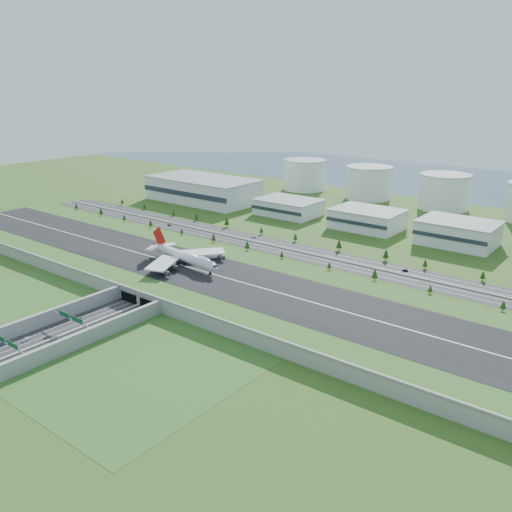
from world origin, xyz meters
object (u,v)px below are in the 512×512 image
Objects in this scene: car_0 at (78,318)px; car_1 at (26,339)px; fuel_tank_a at (305,175)px; car_4 at (170,225)px; car_5 at (405,270)px; boeing_747 at (185,257)px; car_3 at (3,369)px; car_2 at (104,324)px; car_7 at (253,237)px.

car_1 reaches higher than car_0.
fuel_tank_a is 409.31m from car_0.
car_4 is (-111.53, 204.29, 0.04)m from car_1.
car_5 is (218.96, -207.34, -16.68)m from fuel_tank_a.
boeing_747 is 16.35× the size of car_5.
boeing_747 is 142.51m from car_3.
car_4 reaches higher than car_5.
car_0 is at bearing -49.62° from car_5.
car_0 is 205.11m from car_4.
car_4 is at bearing -50.71° from car_2.
boeing_747 is at bearing -148.61° from car_4.
car_7 is (-43.69, 184.49, -0.07)m from car_2.
car_1 is at bearing -66.41° from car_3.
car_2 is 1.35× the size of car_5.
fuel_tank_a is at bearing -178.19° from car_7.
car_2 reaches higher than car_5.
boeing_747 reaches higher than car_2.
car_3 is at bearing -73.31° from boeing_747.
car_2 reaches higher than car_3.
car_5 is at bearing 68.90° from car_7.
car_7 is at bearing 84.98° from car_1.
car_4 is 0.86× the size of car_7.
car_2 is 1.15× the size of car_7.
fuel_tank_a is 410.74m from car_2.
boeing_747 is 12.08× the size of car_2.
boeing_747 is 151.69m from car_5.
fuel_tank_a is 8.72× the size of car_2.
car_3 is at bearing -9.48° from car_7.
car_0 is 0.95× the size of car_1.
car_2 is 57.90m from car_3.
car_2 is 1.22× the size of car_3.
car_1 is at bearing -45.68° from car_5.
car_4 reaches higher than car_0.
car_1 is at bearing -106.19° from car_0.
car_7 is (-46.59, 242.32, 0.04)m from car_3.
fuel_tank_a is at bearing -92.05° from car_3.
fuel_tank_a is 11.86× the size of car_1.
car_7 is (-22.55, 102.48, -13.24)m from boeing_747.
boeing_747 is 118.33m from car_1.
car_4 is (-1.16, -221.32, -16.65)m from fuel_tank_a.
car_2 is 189.59m from car_7.
car_4 is 1.01× the size of car_5.
fuel_tank_a is at bearing -152.66° from car_5.
boeing_747 is at bearing -73.57° from car_2.
car_0 is at bearing 79.76° from car_1.
car_0 is at bearing -80.99° from boeing_747.
car_1 is 0.73× the size of car_2.
fuel_tank_a is at bearing -69.93° from car_2.
fuel_tank_a is 222.66m from car_7.
boeing_747 is 85.71m from car_2.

